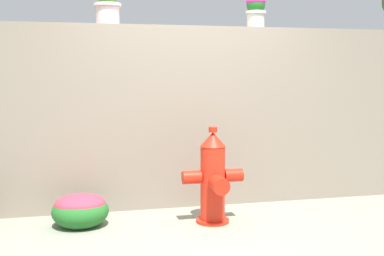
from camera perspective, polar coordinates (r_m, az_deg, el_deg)
name	(u,v)px	position (r m, az deg, el deg)	size (l,w,h in m)	color
ground_plane	(209,231)	(4.62, 1.93, -11.85)	(24.00, 24.00, 0.00)	gray
stone_wall	(185,117)	(5.39, -0.83, 1.32)	(5.86, 0.31, 1.94)	gray
potted_plant_1	(107,4)	(5.29, -9.75, 14.00)	(0.28, 0.28, 0.40)	beige
potted_plant_2	(256,9)	(5.66, 7.38, 13.47)	(0.23, 0.23, 0.36)	beige
fire_hydrant	(213,179)	(4.77, 2.47, -5.95)	(0.60, 0.48, 0.93)	red
flower_bush_left	(80,209)	(4.83, -12.79, -9.12)	(0.53, 0.48, 0.33)	#236826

